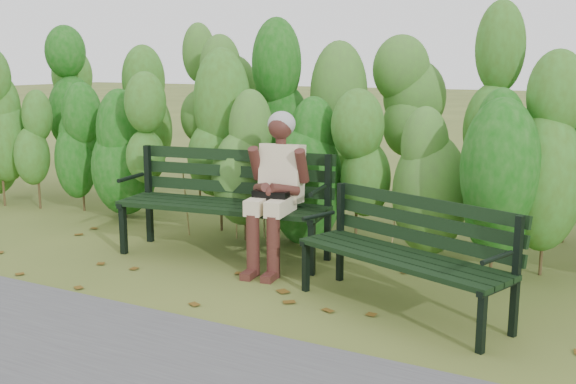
% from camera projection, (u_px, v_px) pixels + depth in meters
% --- Properties ---
extents(ground, '(80.00, 80.00, 0.00)m').
position_uv_depth(ground, '(269.00, 285.00, 5.75)').
color(ground, '#4A5923').
extents(hedge_band, '(11.04, 1.67, 2.42)m').
position_uv_depth(hedge_band, '(355.00, 121.00, 7.12)').
color(hedge_band, '#47381E').
rests_on(hedge_band, ground).
extents(leaf_litter, '(5.67, 2.06, 0.01)m').
position_uv_depth(leaf_litter, '(235.00, 280.00, 5.87)').
color(leaf_litter, '#5A3E12').
rests_on(leaf_litter, ground).
extents(bench_left, '(2.12, 0.94, 1.02)m').
position_uv_depth(bench_left, '(228.00, 194.00, 6.56)').
color(bench_left, black).
rests_on(bench_left, ground).
extents(bench_right, '(1.81, 1.10, 0.86)m').
position_uv_depth(bench_right, '(409.00, 245.00, 5.11)').
color(bench_right, black).
rests_on(bench_right, ground).
extents(seated_woman, '(0.57, 0.84, 1.43)m').
position_uv_depth(seated_woman, '(276.00, 180.00, 6.13)').
color(seated_woman, beige).
rests_on(seated_woman, ground).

